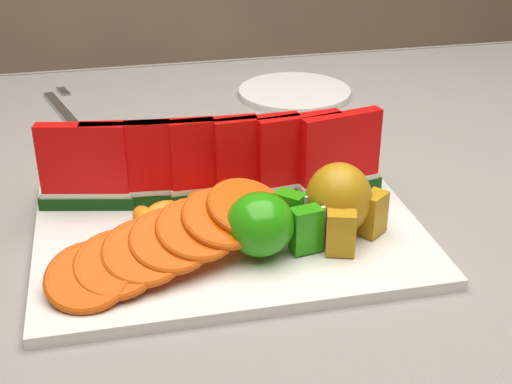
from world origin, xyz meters
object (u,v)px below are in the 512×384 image
platter (228,229)px  pear_cluster (341,202)px  side_plate (295,92)px  fork (62,108)px  apple_cluster (267,224)px

platter → pear_cluster: 0.12m
pear_cluster → platter: bearing=158.1°
platter → side_plate: bearing=65.7°
fork → platter: bearing=-66.7°
side_plate → fork: side_plate is taller
apple_cluster → pear_cluster: (0.08, 0.02, 0.01)m
pear_cluster → apple_cluster: bearing=-167.7°
platter → fork: 0.46m
fork → apple_cluster: bearing=-66.6°
platter → side_plate: (0.18, 0.41, -0.00)m
platter → side_plate: size_ratio=1.80×
apple_cluster → pear_cluster: 0.08m
platter → fork: bearing=113.3°
pear_cluster → fork: bearing=122.0°
side_plate → fork: bearing=178.0°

